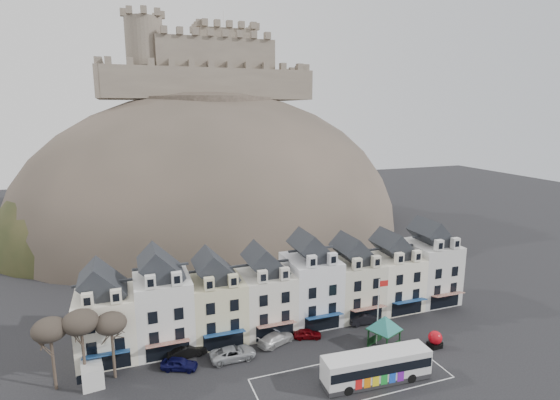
# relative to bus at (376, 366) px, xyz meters

# --- Properties ---
(ground) EXTENTS (300.00, 300.00, 0.00)m
(ground) POSITION_rel_bus_xyz_m (-4.25, 0.13, -1.92)
(ground) COLOR black
(ground) RESTS_ON ground
(coach_bay_markings) EXTENTS (22.00, 7.50, 0.01)m
(coach_bay_markings) POSITION_rel_bus_xyz_m (-2.25, 1.38, -1.92)
(coach_bay_markings) COLOR silver
(coach_bay_markings) RESTS_ON ground
(townhouse_terrace) EXTENTS (54.40, 9.35, 11.80)m
(townhouse_terrace) POSITION_rel_bus_xyz_m (-4.10, 16.10, 3.38)
(townhouse_terrace) COLOR white
(townhouse_terrace) RESTS_ON ground
(castle_hill) EXTENTS (100.00, 76.00, 68.00)m
(castle_hill) POSITION_rel_bus_xyz_m (-2.99, 69.09, -1.81)
(castle_hill) COLOR #3E3830
(castle_hill) RESTS_ON ground
(castle) EXTENTS (50.20, 22.20, 22.00)m
(castle) POSITION_rel_bus_xyz_m (-3.74, 76.07, 38.27)
(castle) COLOR #6B5D51
(castle) RESTS_ON ground
(tree_left_far) EXTENTS (3.61, 3.61, 8.24)m
(tree_left_far) POSITION_rel_bus_xyz_m (-33.25, 10.63, 4.98)
(tree_left_far) COLOR #382B24
(tree_left_far) RESTS_ON ground
(tree_left_mid) EXTENTS (3.78, 3.78, 8.64)m
(tree_left_mid) POSITION_rel_bus_xyz_m (-30.25, 10.63, 5.32)
(tree_left_mid) COLOR #382B24
(tree_left_mid) RESTS_ON ground
(tree_left_near) EXTENTS (3.43, 3.43, 7.84)m
(tree_left_near) POSITION_rel_bus_xyz_m (-27.25, 10.63, 4.63)
(tree_left_near) COLOR #382B24
(tree_left_near) RESTS_ON ground
(bus) EXTENTS (12.46, 3.60, 3.48)m
(bus) POSITION_rel_bus_xyz_m (0.00, 0.00, 0.00)
(bus) COLOR #262628
(bus) RESTS_ON ground
(bus_shelter) EXTENTS (6.32, 6.32, 4.32)m
(bus_shelter) POSITION_rel_bus_xyz_m (4.79, 5.80, 1.44)
(bus_shelter) COLOR #113316
(bus_shelter) RESTS_ON ground
(red_buoy) EXTENTS (1.73, 1.73, 2.14)m
(red_buoy) POSITION_rel_bus_xyz_m (10.96, 3.67, -0.83)
(red_buoy) COLOR black
(red_buoy) RESTS_ON ground
(flagpole) EXTENTS (1.28, 0.19, 8.88)m
(flagpole) POSITION_rel_bus_xyz_m (4.50, 6.84, 3.15)
(flagpole) COLOR silver
(flagpole) RESTS_ON ground
(white_van) EXTENTS (2.81, 5.30, 2.31)m
(white_van) POSITION_rel_bus_xyz_m (-29.65, 11.13, -0.76)
(white_van) COLOR silver
(white_van) RESTS_ON ground
(planter_west) EXTENTS (1.17, 0.78, 1.11)m
(planter_west) POSITION_rel_bus_xyz_m (11.52, 3.70, -1.38)
(planter_west) COLOR black
(planter_west) RESTS_ON ground
(planter_east) EXTENTS (0.97, 0.64, 0.91)m
(planter_east) POSITION_rel_bus_xyz_m (8.75, 4.38, -1.48)
(planter_east) COLOR black
(planter_east) RESTS_ON ground
(car_navy) EXTENTS (4.57, 3.30, 1.44)m
(car_navy) POSITION_rel_bus_xyz_m (-20.25, 9.73, -1.20)
(car_navy) COLOR #0B0B38
(car_navy) RESTS_ON ground
(car_black) EXTENTS (4.97, 2.39, 1.57)m
(car_black) POSITION_rel_bus_xyz_m (-19.05, 12.13, -1.13)
(car_black) COLOR black
(car_black) RESTS_ON ground
(car_silver) EXTENTS (5.54, 2.66, 1.55)m
(car_silver) POSITION_rel_bus_xyz_m (-13.85, 9.68, -1.14)
(car_silver) COLOR #A2A5AA
(car_silver) RESTS_ON ground
(car_white) EXTENTS (5.67, 3.94, 1.52)m
(car_white) POSITION_rel_bus_xyz_m (-7.76, 11.24, -1.16)
(car_white) COLOR #B9B9B9
(car_white) RESTS_ON ground
(car_maroon) EXTENTS (4.00, 2.57, 1.27)m
(car_maroon) POSITION_rel_bus_xyz_m (-3.45, 11.19, -1.29)
(car_maroon) COLOR #540408
(car_maroon) RESTS_ON ground
(car_charcoal) EXTENTS (4.87, 1.98, 1.57)m
(car_charcoal) POSITION_rel_bus_xyz_m (5.75, 12.13, -1.13)
(car_charcoal) COLOR black
(car_charcoal) RESTS_ON ground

